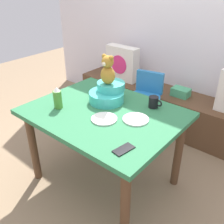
{
  "coord_description": "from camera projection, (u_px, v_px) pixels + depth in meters",
  "views": [
    {
      "loc": [
        1.2,
        -1.33,
        1.73
      ],
      "look_at": [
        0.0,
        0.1,
        0.69
      ],
      "focal_mm": 40.69,
      "sensor_mm": 36.0,
      "label": 1
    }
  ],
  "objects": [
    {
      "name": "window_bench",
      "position": [
        170.0,
        111.0,
        3.12
      ],
      "size": [
        2.6,
        0.44,
        0.46
      ],
      "primitive_type": "cube",
      "color": "brown",
      "rests_on": "ground_plane"
    },
    {
      "name": "ketchup_bottle",
      "position": [
        58.0,
        98.0,
        2.06
      ],
      "size": [
        0.07,
        0.07,
        0.18
      ],
      "color": "#4C8C33",
      "rests_on": "dining_table"
    },
    {
      "name": "pillow_floral_left",
      "position": [
        122.0,
        63.0,
        3.3
      ],
      "size": [
        0.44,
        0.15,
        0.44
      ],
      "color": "white",
      "rests_on": "window_bench"
    },
    {
      "name": "dining_table",
      "position": [
        104.0,
        122.0,
        2.1
      ],
      "size": [
        1.21,
        0.94,
        0.74
      ],
      "color": "#2D7247",
      "rests_on": "ground_plane"
    },
    {
      "name": "ground_plane",
      "position": [
        105.0,
        179.0,
        2.41
      ],
      "size": [
        8.0,
        8.0,
        0.0
      ],
      "primitive_type": "plane",
      "color": "#8C7256"
    },
    {
      "name": "highchair",
      "position": [
        145.0,
        99.0,
        2.74
      ],
      "size": [
        0.39,
        0.5,
        0.79
      ],
      "color": "#2672B2",
      "rests_on": "ground_plane"
    },
    {
      "name": "book_stack",
      "position": [
        181.0,
        92.0,
        2.93
      ],
      "size": [
        0.2,
        0.14,
        0.1
      ],
      "primitive_type": "cube",
      "color": "#46A873",
      "rests_on": "window_bench"
    },
    {
      "name": "infant_seat_teal",
      "position": [
        108.0,
        93.0,
        2.18
      ],
      "size": [
        0.3,
        0.33,
        0.16
      ],
      "color": "#3AB7AE",
      "rests_on": "dining_table"
    },
    {
      "name": "back_wall",
      "position": [
        193.0,
        16.0,
        2.78
      ],
      "size": [
        4.4,
        0.1,
        2.6
      ],
      "primitive_type": "cube",
      "color": "silver",
      "rests_on": "ground_plane"
    },
    {
      "name": "teddy_bear",
      "position": [
        108.0,
        70.0,
        2.08
      ],
      "size": [
        0.13,
        0.12,
        0.25
      ],
      "color": "#AA792A",
      "rests_on": "infant_seat_teal"
    },
    {
      "name": "cell_phone",
      "position": [
        124.0,
        149.0,
        1.6
      ],
      "size": [
        0.09,
        0.15,
        0.01
      ],
      "primitive_type": "cube",
      "rotation": [
        0.0,
        0.0,
        2.99
      ],
      "color": "black",
      "rests_on": "dining_table"
    },
    {
      "name": "dinner_plate_near",
      "position": [
        104.0,
        119.0,
        1.93
      ],
      "size": [
        0.2,
        0.2,
        0.01
      ],
      "primitive_type": "cylinder",
      "color": "white",
      "rests_on": "dining_table"
    },
    {
      "name": "coffee_mug",
      "position": [
        154.0,
        102.0,
        2.08
      ],
      "size": [
        0.12,
        0.08,
        0.09
      ],
      "color": "black",
      "rests_on": "dining_table"
    },
    {
      "name": "dinner_plate_far",
      "position": [
        136.0,
        119.0,
        1.93
      ],
      "size": [
        0.2,
        0.2,
        0.01
      ],
      "primitive_type": "cylinder",
      "color": "white",
      "rests_on": "dining_table"
    }
  ]
}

